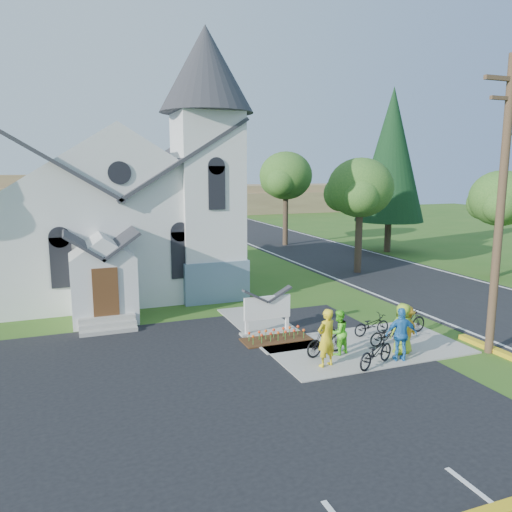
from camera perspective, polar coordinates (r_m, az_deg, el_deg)
name	(u,v)px	position (r m, az deg, el deg)	size (l,w,h in m)	color
ground	(335,358)	(17.61, 9.02, -11.40)	(120.00, 120.00, 0.00)	#305D1A
parking_lot	(134,421)	(13.77, -13.72, -17.87)	(20.00, 16.00, 0.02)	black
road	(352,262)	(35.01, 10.95, -0.72)	(8.00, 90.00, 0.02)	black
sidewalk	(364,347)	(18.74, 12.28, -10.08)	(7.00, 4.00, 0.05)	#9A978B
church	(122,191)	(26.80, -15.02, 7.20)	(12.35, 12.00, 13.00)	silver
church_sign	(267,308)	(19.50, 1.29, -5.97)	(2.20, 0.40, 1.70)	#9A978B
flower_bed	(276,340)	(19.01, 2.32, -9.54)	(2.60, 1.10, 0.07)	#3C1E10
utility_pole	(503,198)	(18.67, 26.38, 5.94)	(3.45, 0.28, 10.00)	#463323
tree_road_near	(360,188)	(31.12, 11.83, 7.58)	(4.00, 4.00, 7.05)	#35291D
tree_road_mid	(286,176)	(41.90, 3.44, 9.10)	(4.40, 4.40, 7.80)	#35291D
tree_road_far	(501,199)	(32.58, 26.17, 5.87)	(3.60, 3.60, 6.30)	#35291D
conifer	(391,155)	(39.74, 15.22, 11.05)	(5.20, 5.20, 12.40)	#35291D
distant_hills	(153,199)	(71.56, -11.68, 6.36)	(61.00, 10.00, 5.60)	#806648
cyclist_0	(326,338)	(16.42, 8.03, -9.22)	(0.70, 0.46, 1.92)	yellow
bike_0	(376,352)	(16.88, 13.53, -10.58)	(0.64, 1.84, 0.96)	black
cyclist_1	(339,332)	(17.56, 9.41, -8.58)	(0.76, 0.59, 1.57)	#60E82B
bike_1	(326,341)	(17.49, 7.97, -9.58)	(0.48, 1.68, 1.01)	black
cyclist_2	(401,334)	(17.41, 16.27, -8.59)	(1.06, 0.44, 1.81)	#2779C5
bike_2	(372,325)	(19.84, 13.07, -7.66)	(0.54, 1.56, 0.82)	black
cyclist_3	(405,329)	(18.20, 16.71, -8.01)	(1.09, 0.62, 1.68)	#C78616
bike_3	(408,322)	(20.26, 17.02, -7.17)	(0.48, 1.70, 1.02)	black
cyclist_4	(403,329)	(18.05, 16.42, -7.97)	(0.87, 0.57, 1.79)	#8CB822
bike_4	(388,334)	(18.93, 14.86, -8.58)	(0.55, 1.58, 0.83)	black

